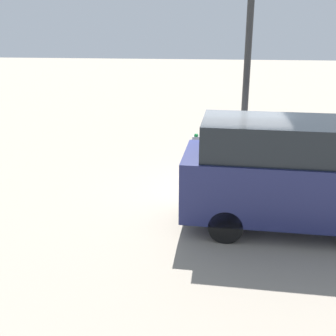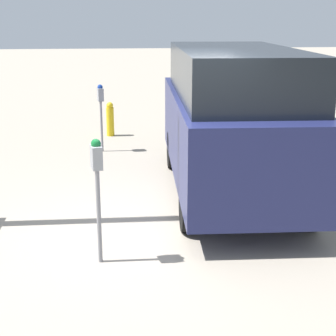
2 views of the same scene
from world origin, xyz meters
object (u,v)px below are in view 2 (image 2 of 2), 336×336
object	(u,v)px
fire_hydrant	(110,119)
parking_meter_near	(97,173)
parking_meter_far	(101,102)
parked_van	(232,118)

from	to	relation	value
fire_hydrant	parking_meter_near	bearing A→B (deg)	178.98
parking_meter_near	parking_meter_far	world-z (taller)	parking_meter_near
parked_van	fire_hydrant	world-z (taller)	parked_van
parking_meter_far	fire_hydrant	size ratio (longest dim) A/B	1.75
fire_hydrant	parked_van	bearing A→B (deg)	-156.44
parking_meter_far	parked_van	size ratio (longest dim) A/B	0.29
parking_meter_far	parked_van	bearing A→B (deg)	-155.32
parked_van	parking_meter_far	bearing A→B (deg)	38.32
parking_meter_near	parking_meter_far	xyz separation A→B (m)	(5.12, 0.06, -0.05)
fire_hydrant	parking_meter_far	bearing A→B (deg)	173.20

